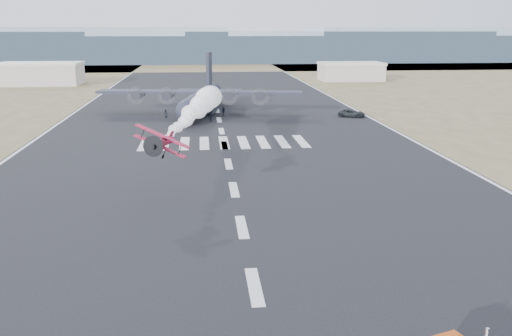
{
  "coord_description": "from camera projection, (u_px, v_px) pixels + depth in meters",
  "views": [
    {
      "loc": [
        -3.35,
        -35.75,
        17.3
      ],
      "look_at": [
        1.79,
        17.47,
        4.0
      ],
      "focal_mm": 40.0,
      "sensor_mm": 36.0,
      "label": 1
    }
  ],
  "objects": [
    {
      "name": "aerobatic_biplane",
      "position": [
        162.0,
        142.0,
        55.68
      ],
      "size": [
        5.42,
        5.22,
        3.27
      ],
      "rotation": [
        0.0,
        0.38,
        -0.15
      ],
      "color": "red"
    },
    {
      "name": "ridge_seg_f",
      "position": [
        454.0,
        44.0,
        300.25
      ],
      "size": [
        150.0,
        50.0,
        17.0
      ],
      "primitive_type": "cube",
      "color": "#8497A7",
      "rests_on": "ground"
    },
    {
      "name": "hangar_left",
      "position": [
        40.0,
        73.0,
        173.39
      ],
      "size": [
        24.5,
        14.5,
        6.7
      ],
      "color": "#AAA397",
      "rests_on": "ground"
    },
    {
      "name": "crew_e",
      "position": [
        166.0,
        113.0,
        111.23
      ],
      "size": [
        0.92,
        0.77,
        1.61
      ],
      "primitive_type": "imported",
      "rotation": [
        0.0,
        0.0,
        0.43
      ],
      "color": "black",
      "rests_on": "ground"
    },
    {
      "name": "ridge_seg_e",
      "position": [
        332.0,
        46.0,
        294.42
      ],
      "size": [
        150.0,
        50.0,
        15.0
      ],
      "primitive_type": "cube",
      "color": "#8497A7",
      "rests_on": "ground"
    },
    {
      "name": "ground",
      "position": [
        254.0,
        286.0,
        39.02
      ],
      "size": [
        500.0,
        500.0,
        0.0
      ],
      "primitive_type": "plane",
      "color": "black",
      "rests_on": "ground"
    },
    {
      "name": "ridge_seg_c",
      "position": [
        75.0,
        45.0,
        282.03
      ],
      "size": [
        150.0,
        50.0,
        17.0
      ],
      "primitive_type": "cube",
      "color": "#8497A7",
      "rests_on": "ground"
    },
    {
      "name": "crew_g",
      "position": [
        192.0,
        115.0,
        109.71
      ],
      "size": [
        0.76,
        0.72,
        1.64
      ],
      "primitive_type": "imported",
      "rotation": [
        0.0,
        0.0,
        3.63
      ],
      "color": "black",
      "rests_on": "ground"
    },
    {
      "name": "runway_markings",
      "position": [
        221.0,
        131.0,
        96.97
      ],
      "size": [
        60.0,
        260.0,
        0.01
      ],
      "primitive_type": null,
      "color": "silver",
      "rests_on": "ground"
    },
    {
      "name": "ridge_seg_d",
      "position": [
        206.0,
        48.0,
        288.59
      ],
      "size": [
        150.0,
        50.0,
        13.0
      ],
      "primitive_type": "cube",
      "color": "#8497A7",
      "rests_on": "ground"
    },
    {
      "name": "crew_d",
      "position": [
        223.0,
        111.0,
        113.76
      ],
      "size": [
        1.08,
        1.08,
        1.73
      ],
      "primitive_type": "imported",
      "rotation": [
        0.0,
        0.0,
        0.78
      ],
      "color": "black",
      "rests_on": "ground"
    },
    {
      "name": "crew_b",
      "position": [
        211.0,
        118.0,
        106.09
      ],
      "size": [
        0.84,
        0.6,
        1.59
      ],
      "primitive_type": "imported",
      "rotation": [
        0.0,
        0.0,
        2.98
      ],
      "color": "black",
      "rests_on": "ground"
    },
    {
      "name": "hangar_right",
      "position": [
        351.0,
        71.0,
        187.48
      ],
      "size": [
        20.5,
        12.5,
        5.9
      ],
      "color": "#AAA397",
      "rests_on": "ground"
    },
    {
      "name": "crew_a",
      "position": [
        187.0,
        115.0,
        109.53
      ],
      "size": [
        0.77,
        0.78,
        1.66
      ],
      "primitive_type": "imported",
      "rotation": [
        0.0,
        0.0,
        2.27
      ],
      "color": "black",
      "rests_on": "ground"
    },
    {
      "name": "support_vehicle",
      "position": [
        352.0,
        113.0,
        112.04
      ],
      "size": [
        5.8,
        4.35,
        1.46
      ],
      "primitive_type": "imported",
      "rotation": [
        0.0,
        0.0,
        1.16
      ],
      "color": "black",
      "rests_on": "ground"
    },
    {
      "name": "scrub_far",
      "position": [
        208.0,
        65.0,
        261.18
      ],
      "size": [
        500.0,
        80.0,
        0.0
      ],
      "primitive_type": "cube",
      "color": "brown",
      "rests_on": "ground"
    },
    {
      "name": "crew_h",
      "position": [
        190.0,
        113.0,
        111.38
      ],
      "size": [
        0.74,
        1.01,
        1.9
      ],
      "primitive_type": "imported",
      "rotation": [
        0.0,
        0.0,
        1.77
      ],
      "color": "black",
      "rests_on": "ground"
    },
    {
      "name": "crew_f",
      "position": [
        190.0,
        112.0,
        112.55
      ],
      "size": [
        1.34,
        1.54,
        1.67
      ],
      "primitive_type": "imported",
      "rotation": [
        0.0,
        0.0,
        0.92
      ],
      "color": "black",
      "rests_on": "ground"
    },
    {
      "name": "crew_c",
      "position": [
        211.0,
        114.0,
        110.11
      ],
      "size": [
        1.22,
        0.93,
        1.71
      ],
      "primitive_type": "imported",
      "rotation": [
        0.0,
        0.0,
        5.85
      ],
      "color": "black",
      "rests_on": "ground"
    },
    {
      "name": "smoke_trail",
      "position": [
        203.0,
        102.0,
        83.28
      ],
      "size": [
        6.94,
        34.94,
        3.59
      ],
      "rotation": [
        0.0,
        0.0,
        -0.15
      ],
      "color": "white"
    },
    {
      "name": "transport_aircraft",
      "position": [
        201.0,
        99.0,
        115.82
      ],
      "size": [
        41.11,
        33.69,
        11.88
      ],
      "rotation": [
        0.0,
        0.0,
        -0.17
      ],
      "color": "#222534",
      "rests_on": "ground"
    }
  ]
}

